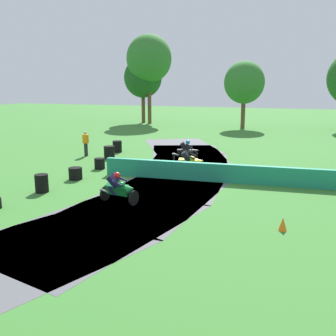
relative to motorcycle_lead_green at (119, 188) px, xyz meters
The scene contains 16 objects.
ground_plane 4.76m from the motorcycle_lead_green, 77.89° to the left, with size 120.00×120.00×0.00m, color #38752D.
track_asphalt 4.58m from the motorcycle_lead_green, 91.17° to the left, with size 9.59×29.26×0.01m.
safety_barrier 7.82m from the motorcycle_lead_green, 39.54° to the left, with size 0.30×17.74×0.90m, color #1E8466.
motorcycle_lead_green is the anchor object (origin of this frame).
motorcycle_chase_yellow 6.13m from the motorcycle_lead_green, 79.46° to the left, with size 1.68×0.88×1.43m.
motorcycle_trailing_black 8.75m from the motorcycle_lead_green, 89.06° to the left, with size 1.70×1.03×1.42m.
tire_stack_mid_a 3.96m from the motorcycle_lead_green, behind, with size 0.58×0.58×0.80m.
tire_stack_mid_b 4.79m from the motorcycle_lead_green, 143.52° to the left, with size 0.67×0.67×0.60m.
tire_stack_far 6.68m from the motorcycle_lead_green, 126.02° to the left, with size 0.58×0.58×0.60m.
tire_stack_extra_a 9.61m from the motorcycle_lead_green, 120.39° to the left, with size 0.68×0.68×0.80m.
tire_stack_extra_b 11.86m from the motorcycle_lead_green, 117.31° to the left, with size 0.63×0.63×0.80m.
track_marshal 10.87m from the motorcycle_lead_green, 128.17° to the left, with size 0.34×0.24×1.63m.
traffic_cone 6.37m from the motorcycle_lead_green, ahead, with size 0.28×0.28×0.44m, color orange.
tree_far_right 28.54m from the motorcycle_lead_green, 89.08° to the left, with size 4.20×4.20×7.01m.
tree_mid_rise 32.19m from the motorcycle_lead_green, 110.09° to the left, with size 5.22×5.22×10.25m.
tree_behind_barrier 32.93m from the motorcycle_lead_green, 111.50° to the left, with size 4.50×4.50×7.74m.
Camera 1 is at (5.77, -17.76, 4.67)m, focal length 41.14 mm.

